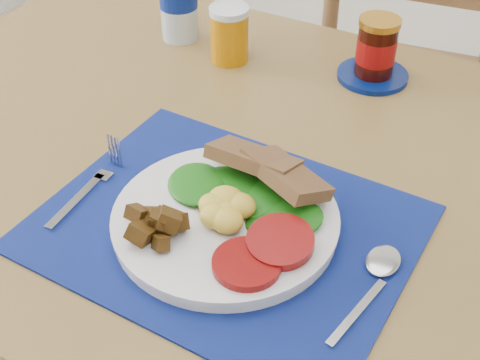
{
  "coord_description": "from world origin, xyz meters",
  "views": [
    {
      "loc": [
        0.34,
        -0.51,
        1.36
      ],
      "look_at": [
        0.01,
        0.08,
        0.8
      ],
      "focal_mm": 50.0,
      "sensor_mm": 36.0,
      "label": 1
    }
  ],
  "objects_px": {
    "juice_glass": "(229,36)",
    "jam_on_saucer": "(376,53)",
    "chair_far": "(403,85)",
    "breakfast_plate": "(220,215)"
  },
  "relations": [
    {
      "from": "juice_glass",
      "to": "jam_on_saucer",
      "type": "relative_size",
      "value": 0.77
    },
    {
      "from": "chair_far",
      "to": "breakfast_plate",
      "type": "height_order",
      "value": "chair_far"
    },
    {
      "from": "chair_far",
      "to": "breakfast_plate",
      "type": "bearing_deg",
      "value": 81.36
    },
    {
      "from": "chair_far",
      "to": "juice_glass",
      "type": "bearing_deg",
      "value": 53.83
    },
    {
      "from": "jam_on_saucer",
      "to": "chair_far",
      "type": "bearing_deg",
      "value": 93.89
    },
    {
      "from": "breakfast_plate",
      "to": "juice_glass",
      "type": "relative_size",
      "value": 3.04
    },
    {
      "from": "chair_far",
      "to": "juice_glass",
      "type": "xyz_separation_m",
      "value": [
        -0.23,
        -0.42,
        0.26
      ]
    },
    {
      "from": "chair_far",
      "to": "juice_glass",
      "type": "distance_m",
      "value": 0.54
    },
    {
      "from": "breakfast_plate",
      "to": "jam_on_saucer",
      "type": "bearing_deg",
      "value": 94.91
    },
    {
      "from": "breakfast_plate",
      "to": "jam_on_saucer",
      "type": "xyz_separation_m",
      "value": [
        0.04,
        0.47,
        0.03
      ]
    }
  ]
}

